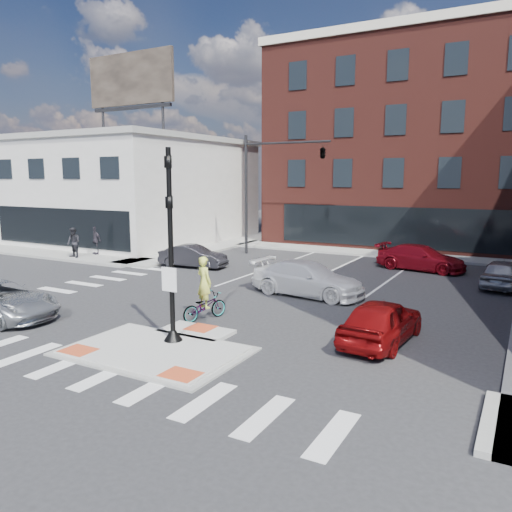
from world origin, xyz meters
The scene contains 17 objects.
ground centered at (0.00, 0.00, 0.00)m, with size 120.00×120.00×0.00m, color #28282B.
refuge_island centered at (0.00, -0.26, 0.05)m, with size 5.40×4.65×0.13m.
sidewalk_nw centered at (-16.76, 15.29, 0.08)m, with size 23.50×20.50×0.15m.
sidewalk_n centered at (3.00, 22.00, 0.07)m, with size 26.00×3.00×0.15m, color gray.
building_nw centered at (-21.98, 19.98, 4.23)m, with size 20.40×16.40×14.40m.
building_n centered at (3.00, 31.99, 7.80)m, with size 24.40×18.40×15.50m.
building_far_left centered at (-4.00, 52.00, 5.00)m, with size 10.00×12.00×10.00m, color slate.
signal_pole centered at (0.00, 0.40, 2.36)m, with size 0.60×0.60×5.98m.
mast_arm_signal centered at (-3.47, 18.00, 6.21)m, with size 6.10×2.24×8.00m.
red_sedan centered at (5.72, 3.68, 0.72)m, with size 1.70×4.23×1.44m, color maroon.
white_pickup centered at (1.13, 8.54, 0.75)m, with size 2.11×5.20×1.51m, color white.
bg_car_dark centered at (-7.46, 11.74, 0.66)m, with size 1.39×3.99×1.31m, color black.
bg_car_silver centered at (8.64, 14.47, 0.69)m, with size 1.63×4.04×1.38m, color #A4A6AB.
bg_car_red centered at (4.33, 17.25, 0.71)m, with size 2.00×4.91×1.42m, color maroon.
cyclist centered at (-0.69, 3.13, 0.80)m, with size 1.24×2.02×2.37m.
pedestrian_a centered at (-15.69, 10.26, 1.11)m, with size 0.93×0.73×1.92m, color black.
pedestrian_b centered at (-15.57, 12.00, 1.09)m, with size 1.10×0.46×1.87m, color #2D2932.
Camera 1 is at (9.61, -11.59, 5.21)m, focal length 35.00 mm.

